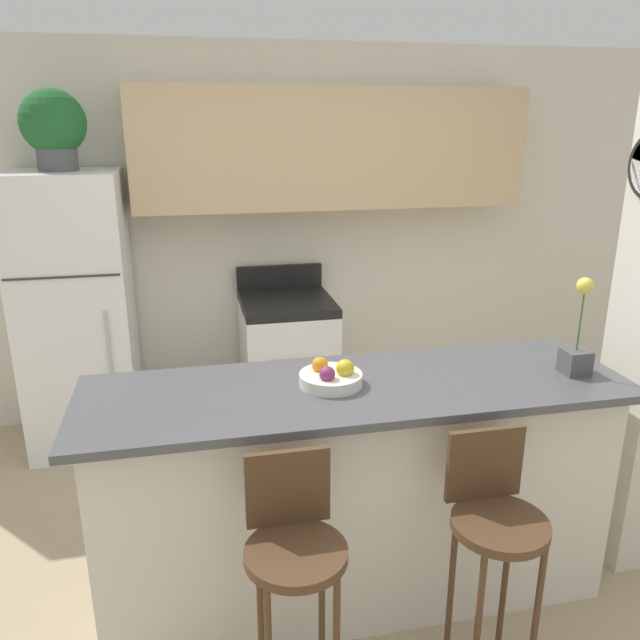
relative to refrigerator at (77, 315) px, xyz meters
name	(u,v)px	position (x,y,z in m)	size (l,w,h in m)	color
ground_plane	(353,589)	(1.35, -1.73, -0.88)	(14.00, 14.00, 0.00)	tan
wall_back	(301,199)	(1.49, 0.29, 0.65)	(5.60, 0.38, 2.55)	silver
counter_bar	(355,492)	(1.35, -1.73, -0.37)	(2.25, 0.69, 1.02)	silver
refrigerator	(77,315)	(0.00, 0.00, 0.00)	(0.67, 0.64, 1.77)	white
stove_range	(288,361)	(1.34, -0.01, -0.42)	(0.61, 0.67, 1.07)	white
bar_stool_left	(294,555)	(0.99, -2.27, -0.21)	(0.34, 0.34, 1.00)	#4C331E
bar_stool_right	(494,527)	(1.71, -2.27, -0.21)	(0.34, 0.34, 1.00)	#4C331E
potted_plant_on_fridge	(54,127)	(0.00, 0.00, 1.13)	(0.37, 0.37, 0.46)	#4C4C51
orchid_vase	(577,345)	(2.29, -1.80, 0.26)	(0.11, 0.11, 0.42)	#4C4C51
fruit_bowl	(331,377)	(1.24, -1.70, 0.17)	(0.26, 0.26, 0.11)	silver
trash_bin	(175,420)	(0.55, -0.21, -0.69)	(0.28, 0.28, 0.38)	#59595B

